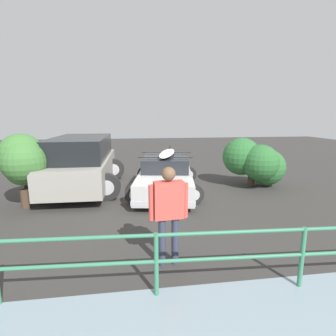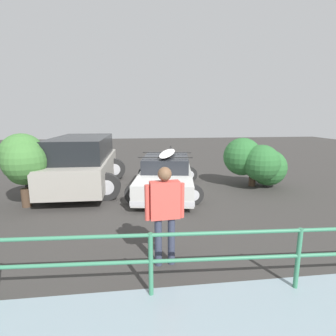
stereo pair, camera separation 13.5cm
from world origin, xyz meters
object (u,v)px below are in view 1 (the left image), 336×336
(bush_near_right, at_px, (23,159))
(person_bystander, at_px, (169,207))
(sedan_car, at_px, (166,175))
(suv_car, at_px, (82,162))
(bush_near_left, at_px, (255,162))

(bush_near_right, bearing_deg, person_bystander, 135.94)
(sedan_car, relative_size, person_bystander, 2.63)
(suv_car, height_order, bush_near_left, suv_car)
(bush_near_left, bearing_deg, person_bystander, 50.63)
(sedan_car, xyz_separation_m, suv_car, (2.91, -0.64, 0.39))
(person_bystander, bearing_deg, sedan_car, -96.86)
(sedan_car, relative_size, bush_near_right, 2.19)
(sedan_car, height_order, bush_near_right, bush_near_right)
(bush_near_left, bearing_deg, bush_near_right, 9.14)
(sedan_car, xyz_separation_m, bush_near_right, (4.19, 1.10, 0.82))
(suv_car, relative_size, bush_near_left, 2.12)
(bush_near_left, bearing_deg, suv_car, -4.94)
(person_bystander, xyz_separation_m, bush_near_left, (-3.88, -4.72, -0.12))
(suv_car, bearing_deg, bush_near_left, 175.06)
(suv_car, xyz_separation_m, person_bystander, (-2.36, 5.26, 0.09))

